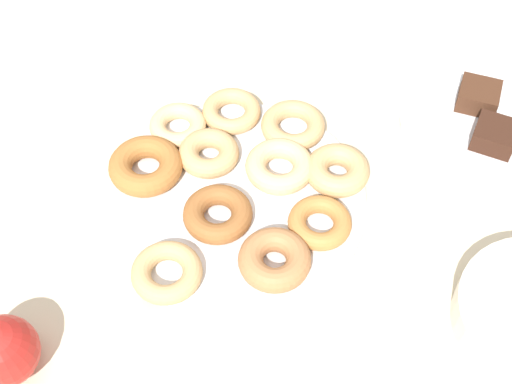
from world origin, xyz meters
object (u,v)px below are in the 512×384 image
Objects in this scene: donut_0 at (178,125)px; donut_10 at (209,153)px; donut_9 at (232,111)px; cake_plate at (478,126)px; donut_7 at (337,170)px; donut_8 at (293,126)px; donut_5 at (320,223)px; donut_6 at (146,166)px; donut_plate at (235,200)px; donut_3 at (279,166)px; brownie_near at (479,96)px; donut_2 at (275,260)px; brownie_far at (495,135)px; apple at (3,351)px; donut_4 at (167,272)px; donut_1 at (215,213)px.

donut_10 is at bearing 70.61° from donut_0.
cake_plate is at bearing 117.47° from donut_9.
donut_7 reaches higher than donut_8.
donut_5 is 0.23m from donut_6.
donut_3 is (-0.06, 0.03, 0.02)m from donut_plate.
donut_2 is at bearing -17.66° from brownie_near.
brownie_far is at bearing 111.59° from donut_9.
donut_9 is (-0.06, 0.05, -0.00)m from donut_0.
brownie_near is at bearing 153.45° from apple.
donut_8 is (-0.16, 0.13, -0.00)m from donut_6.
brownie_near is (-0.37, 0.12, 0.00)m from donut_2.
brownie_near is at bearing -153.43° from cake_plate.
brownie_far is at bearing 145.91° from donut_4.
donut_0 is 0.41m from brownie_near.
donut_5 is (-0.05, 0.12, -0.00)m from donut_1.
donut_0 is at bearing -60.61° from donut_8.
donut_0 is at bearing -53.48° from brownie_near.
donut_2 is (0.12, 0.22, 0.00)m from donut_0.
donut_7 is 0.95× the size of donut_8.
donut_3 is at bearing 161.09° from apple.
donut_9 is 0.35m from brownie_far.
donut_5 reaches higher than donut_plate.
donut_4 is 0.16m from donut_6.
donut_5 is (-0.01, 0.11, 0.02)m from donut_plate.
brownie_far reaches higher than donut_plate.
donut_9 is at bearing -68.41° from brownie_far.
donut_6 is 1.18× the size of donut_9.
donut_plate is at bearing -4.60° from donut_8.
donut_3 reaches higher than donut_5.
donut_8 is 0.26m from brownie_near.
donut_2 is (0.06, 0.09, 0.02)m from donut_plate.
brownie_near is at bearing 126.52° from donut_0.
donut_10 is (-0.04, -0.06, 0.02)m from donut_plate.
apple reaches higher than cake_plate.
donut_plate is 0.37m from brownie_near.
donut_1 is 1.04× the size of donut_7.
donut_plate is 4.12× the size of donut_9.
donut_7 reaches higher than donut_3.
apple reaches higher than donut_7.
donut_plate is at bearing -125.26° from donut_2.
brownie_far reaches higher than donut_1.
brownie_near is (-0.19, 0.28, 0.01)m from donut_9.
donut_0 is 0.89× the size of donut_2.
brownie_near reaches higher than donut_1.
donut_5 is (0.05, 0.08, -0.00)m from donut_3.
donut_7 is (-0.03, 0.07, 0.00)m from donut_3.
donut_3 is 0.12m from donut_9.
donut_7 reaches higher than donut_5.
brownie_far is (-0.18, 0.22, 0.00)m from donut_3.
donut_9 is at bearing 162.62° from donut_6.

